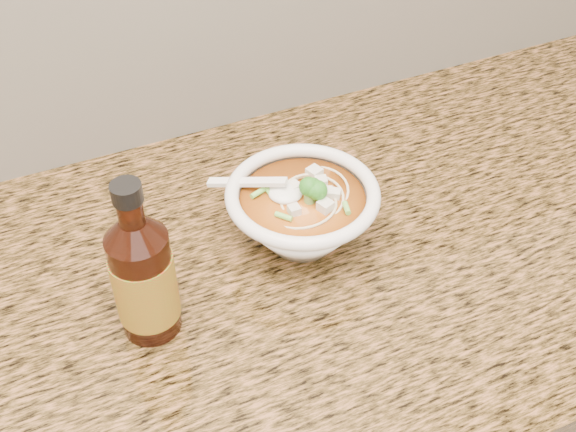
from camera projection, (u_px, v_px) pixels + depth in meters
name	position (u px, v px, depth m)	size (l,w,h in m)	color
counter_slab	(79.00, 336.00, 0.86)	(4.00, 0.68, 0.04)	#905A35
soup_bowl	(302.00, 214.00, 0.92)	(0.20, 0.19, 0.11)	white
hot_sauce_bottle	(144.00, 278.00, 0.79)	(0.08, 0.08, 0.21)	#3B1308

